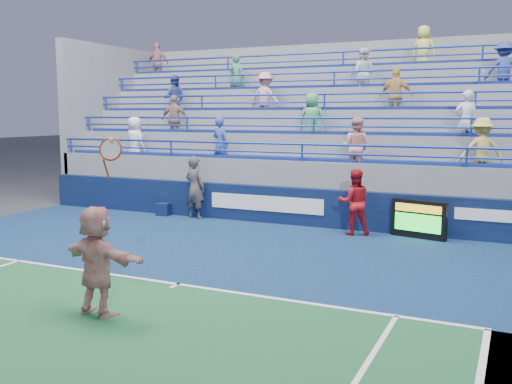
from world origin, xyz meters
The scene contains 8 objects.
ground centered at (0.00, 0.00, 0.00)m, with size 120.00×120.00×0.00m, color #333538.
sponsor_wall centered at (0.00, 6.50, 0.55)m, with size 18.00×0.32×1.10m.
bleacher_stand centered at (0.00, 10.27, 1.55)m, with size 18.00×5.62×6.13m.
serve_speed_board centered at (3.46, 6.10, 0.51)m, with size 1.45×0.49×1.01m.
judge_chair centered at (-4.47, 6.18, 0.23)m, with size 0.47×0.48×0.72m.
tennis_player centered at (-0.28, -1.90, 0.90)m, with size 1.72×0.77×2.87m.
line_judge centered at (-3.33, 6.19, 0.97)m, with size 0.71×0.46×1.94m, color #121932.
ball_girl centered at (1.80, 5.87, 0.88)m, with size 0.86×0.67×1.77m, color #A9131B.
Camera 1 is at (5.73, -8.85, 3.20)m, focal length 40.00 mm.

